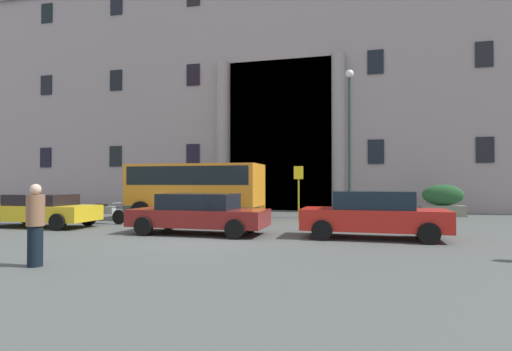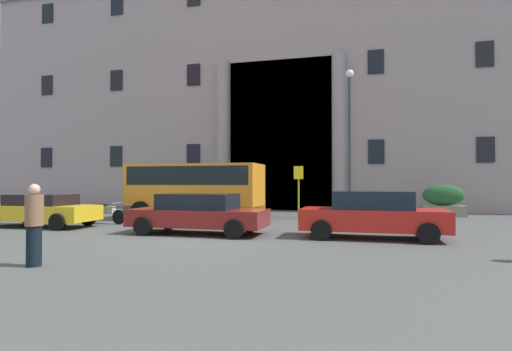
{
  "view_description": "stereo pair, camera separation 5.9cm",
  "coord_description": "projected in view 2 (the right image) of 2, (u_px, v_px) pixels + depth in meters",
  "views": [
    {
      "loc": [
        4.88,
        -11.87,
        1.76
      ],
      "look_at": [
        0.06,
        6.91,
        2.07
      ],
      "focal_mm": 28.47,
      "sensor_mm": 36.0,
      "label": 1
    },
    {
      "loc": [
        4.94,
        -11.85,
        1.76
      ],
      "look_at": [
        0.06,
        6.91,
        2.07
      ],
      "focal_mm": 28.47,
      "sensor_mm": 36.0,
      "label": 2
    }
  ],
  "objects": [
    {
      "name": "orange_minibus",
      "position": [
        196.0,
        187.0,
        18.64
      ],
      "size": [
        6.05,
        2.71,
        2.56
      ],
      "rotation": [
        0.0,
        0.0,
        0.01
      ],
      "color": "orange",
      "rests_on": "ground_plane"
    },
    {
      "name": "hedge_planter_far_east",
      "position": [
        189.0,
        198.0,
        24.25
      ],
      "size": [
        2.1,
        0.94,
        1.62
      ],
      "color": "gray",
      "rests_on": "ground_plane"
    },
    {
      "name": "motorcycle_far_end",
      "position": [
        104.0,
        213.0,
        17.12
      ],
      "size": [
        2.05,
        0.55,
        0.89
      ],
      "rotation": [
        0.0,
        0.0,
        -0.12
      ],
      "color": "black",
      "rests_on": "ground_plane"
    },
    {
      "name": "parked_sedan_second",
      "position": [
        41.0,
        210.0,
        15.84
      ],
      "size": [
        4.34,
        1.97,
        1.27
      ],
      "rotation": [
        0.0,
        0.0,
        0.01
      ],
      "color": "gold",
      "rests_on": "ground_plane"
    },
    {
      "name": "ground_plane",
      "position": [
        199.0,
        240.0,
        12.68
      ],
      "size": [
        80.0,
        64.0,
        0.12
      ],
      "primitive_type": "cube",
      "color": "#4B4F4D"
    },
    {
      "name": "pedestrian_man_red_shirt",
      "position": [
        34.0,
        225.0,
        8.46
      ],
      "size": [
        0.36,
        0.36,
        1.72
      ],
      "rotation": [
        0.0,
        0.0,
        4.6
      ],
      "color": "black",
      "rests_on": "ground_plane"
    },
    {
      "name": "lamppost_plaza_centre",
      "position": [
        350.0,
        131.0,
        19.53
      ],
      "size": [
        0.4,
        0.4,
        7.18
      ],
      "color": "#323F3B",
      "rests_on": "ground_plane"
    },
    {
      "name": "white_taxi_kerbside",
      "position": [
        373.0,
        214.0,
        12.6
      ],
      "size": [
        4.41,
        1.97,
        1.47
      ],
      "rotation": [
        0.0,
        0.0,
        -0.01
      ],
      "color": "red",
      "rests_on": "ground_plane"
    },
    {
      "name": "motorcycle_near_kerb",
      "position": [
        205.0,
        214.0,
        16.25
      ],
      "size": [
        2.07,
        0.67,
        0.89
      ],
      "rotation": [
        0.0,
        0.0,
        -0.21
      ],
      "color": "black",
      "rests_on": "ground_plane"
    },
    {
      "name": "bus_stop_sign",
      "position": [
        299.0,
        186.0,
        18.89
      ],
      "size": [
        0.44,
        0.08,
        2.49
      ],
      "color": "#999E18",
      "rests_on": "ground_plane"
    },
    {
      "name": "hedge_planter_east",
      "position": [
        239.0,
        201.0,
        23.59
      ],
      "size": [
        1.99,
        0.82,
        1.3
      ],
      "color": "#696D59",
      "rests_on": "ground_plane"
    },
    {
      "name": "hedge_planter_far_west",
      "position": [
        443.0,
        201.0,
        20.8
      ],
      "size": [
        2.09,
        0.85,
        1.63
      ],
      "color": "gray",
      "rests_on": "ground_plane"
    },
    {
      "name": "parked_sedan_far",
      "position": [
        198.0,
        213.0,
        13.7
      ],
      "size": [
        4.62,
        2.02,
        1.36
      ],
      "rotation": [
        0.0,
        0.0,
        -0.01
      ],
      "color": "maroon",
      "rests_on": "ground_plane"
    },
    {
      "name": "office_building_facade",
      "position": [
        291.0,
        96.0,
        29.73
      ],
      "size": [
        43.45,
        9.65,
        16.09
      ],
      "color": "gray",
      "rests_on": "ground_plane"
    }
  ]
}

